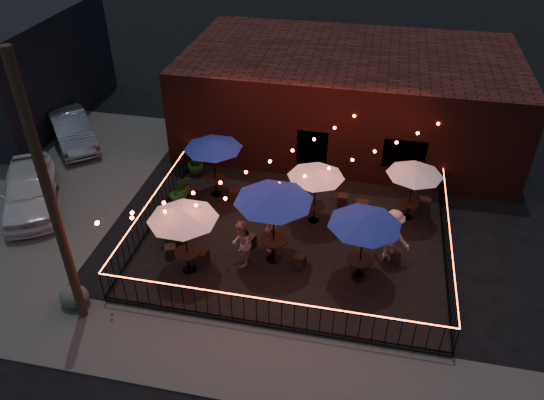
{
  "coord_description": "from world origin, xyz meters",
  "views": [
    {
      "loc": [
        2.19,
        -11.98,
        11.62
      ],
      "look_at": [
        -0.86,
        2.52,
        1.26
      ],
      "focal_mm": 35.0,
      "sensor_mm": 36.0,
      "label": 1
    }
  ],
  "objects_px": {
    "utility_pole": "(51,204)",
    "cooler": "(186,221)",
    "cafe_table_2": "(274,197)",
    "boulder": "(74,297)",
    "cafe_table_0": "(183,215)",
    "cafe_table_4": "(365,221)",
    "cafe_table_5": "(415,171)",
    "cafe_table_3": "(316,173)",
    "cafe_table_1": "(213,145)"
  },
  "relations": [
    {
      "from": "utility_pole",
      "to": "boulder",
      "type": "xyz_separation_m",
      "value": [
        -0.41,
        0.33,
        -3.65
      ]
    },
    {
      "from": "utility_pole",
      "to": "cafe_table_4",
      "type": "xyz_separation_m",
      "value": [
        7.71,
        3.1,
        -1.64
      ]
    },
    {
      "from": "cooler",
      "to": "boulder",
      "type": "relative_size",
      "value": 0.96
    },
    {
      "from": "utility_pole",
      "to": "cafe_table_0",
      "type": "relative_size",
      "value": 2.81
    },
    {
      "from": "cafe_table_3",
      "to": "cafe_table_2",
      "type": "bearing_deg",
      "value": -112.56
    },
    {
      "from": "cafe_table_1",
      "to": "cooler",
      "type": "height_order",
      "value": "cafe_table_1"
    },
    {
      "from": "cafe_table_1",
      "to": "cooler",
      "type": "xyz_separation_m",
      "value": [
        -0.34,
        -2.4,
        -1.73
      ]
    },
    {
      "from": "utility_pole",
      "to": "cafe_table_5",
      "type": "bearing_deg",
      "value": 35.69
    },
    {
      "from": "cafe_table_3",
      "to": "cafe_table_5",
      "type": "height_order",
      "value": "cafe_table_3"
    },
    {
      "from": "cafe_table_4",
      "to": "cooler",
      "type": "xyz_separation_m",
      "value": [
        -6.0,
        1.11,
        -1.78
      ]
    },
    {
      "from": "cafe_table_0",
      "to": "cafe_table_5",
      "type": "relative_size",
      "value": 1.33
    },
    {
      "from": "cafe_table_5",
      "to": "cooler",
      "type": "bearing_deg",
      "value": -162.24
    },
    {
      "from": "cafe_table_4",
      "to": "cafe_table_5",
      "type": "height_order",
      "value": "cafe_table_4"
    },
    {
      "from": "cafe_table_2",
      "to": "boulder",
      "type": "relative_size",
      "value": 3.63
    },
    {
      "from": "utility_pole",
      "to": "cooler",
      "type": "xyz_separation_m",
      "value": [
        1.71,
        4.21,
        -3.41
      ]
    },
    {
      "from": "utility_pole",
      "to": "cafe_table_3",
      "type": "relative_size",
      "value": 3.69
    },
    {
      "from": "cafe_table_0",
      "to": "cafe_table_4",
      "type": "distance_m",
      "value": 5.34
    },
    {
      "from": "cafe_table_4",
      "to": "cafe_table_5",
      "type": "distance_m",
      "value": 3.82
    },
    {
      "from": "utility_pole",
      "to": "cafe_table_4",
      "type": "distance_m",
      "value": 8.47
    },
    {
      "from": "cafe_table_3",
      "to": "cafe_table_5",
      "type": "distance_m",
      "value": 3.39
    },
    {
      "from": "cafe_table_0",
      "to": "cafe_table_5",
      "type": "bearing_deg",
      "value": 32.21
    },
    {
      "from": "utility_pole",
      "to": "cafe_table_4",
      "type": "height_order",
      "value": "utility_pole"
    },
    {
      "from": "utility_pole",
      "to": "cafe_table_3",
      "type": "height_order",
      "value": "utility_pole"
    },
    {
      "from": "cooler",
      "to": "boulder",
      "type": "xyz_separation_m",
      "value": [
        -2.13,
        -3.87,
        -0.24
      ]
    },
    {
      "from": "utility_pole",
      "to": "cafe_table_2",
      "type": "xyz_separation_m",
      "value": [
        4.95,
        3.4,
        -1.38
      ]
    },
    {
      "from": "cafe_table_2",
      "to": "cafe_table_5",
      "type": "bearing_deg",
      "value": 37.06
    },
    {
      "from": "cafe_table_5",
      "to": "boulder",
      "type": "xyz_separation_m",
      "value": [
        -9.61,
        -6.27,
        -1.76
      ]
    },
    {
      "from": "cafe_table_1",
      "to": "cafe_table_2",
      "type": "xyz_separation_m",
      "value": [
        2.9,
        -3.22,
        0.31
      ]
    },
    {
      "from": "cafe_table_3",
      "to": "boulder",
      "type": "height_order",
      "value": "cafe_table_3"
    },
    {
      "from": "cafe_table_1",
      "to": "cafe_table_4",
      "type": "distance_m",
      "value": 6.66
    },
    {
      "from": "boulder",
      "to": "cafe_table_5",
      "type": "bearing_deg",
      "value": 33.12
    },
    {
      "from": "cafe_table_3",
      "to": "cooler",
      "type": "xyz_separation_m",
      "value": [
        -4.21,
        -1.53,
        -1.55
      ]
    },
    {
      "from": "cafe_table_4",
      "to": "boulder",
      "type": "bearing_deg",
      "value": -161.2
    },
    {
      "from": "cafe_table_2",
      "to": "utility_pole",
      "type": "bearing_deg",
      "value": -145.54
    },
    {
      "from": "cafe_table_1",
      "to": "cafe_table_3",
      "type": "xyz_separation_m",
      "value": [
        3.88,
        -0.87,
        -0.18
      ]
    },
    {
      "from": "cafe_table_5",
      "to": "utility_pole",
      "type": "bearing_deg",
      "value": -144.31
    },
    {
      "from": "cafe_table_2",
      "to": "boulder",
      "type": "height_order",
      "value": "cafe_table_2"
    },
    {
      "from": "cafe_table_3",
      "to": "cafe_table_4",
      "type": "distance_m",
      "value": 3.2
    },
    {
      "from": "cafe_table_5",
      "to": "cafe_table_4",
      "type": "bearing_deg",
      "value": -113.01
    },
    {
      "from": "cafe_table_0",
      "to": "cafe_table_1",
      "type": "distance_m",
      "value": 4.29
    },
    {
      "from": "cafe_table_0",
      "to": "boulder",
      "type": "xyz_separation_m",
      "value": [
        -2.84,
        -2.01,
        -1.97
      ]
    },
    {
      "from": "cafe_table_3",
      "to": "cooler",
      "type": "height_order",
      "value": "cafe_table_3"
    },
    {
      "from": "utility_pole",
      "to": "cafe_table_0",
      "type": "height_order",
      "value": "utility_pole"
    },
    {
      "from": "utility_pole",
      "to": "cafe_table_2",
      "type": "distance_m",
      "value": 6.16
    },
    {
      "from": "cafe_table_1",
      "to": "boulder",
      "type": "height_order",
      "value": "cafe_table_1"
    },
    {
      "from": "cafe_table_0",
      "to": "cafe_table_4",
      "type": "xyz_separation_m",
      "value": [
        5.28,
        0.76,
        0.05
      ]
    },
    {
      "from": "utility_pole",
      "to": "cafe_table_0",
      "type": "distance_m",
      "value": 3.77
    },
    {
      "from": "cafe_table_2",
      "to": "cooler",
      "type": "xyz_separation_m",
      "value": [
        -3.24,
        0.81,
        -2.04
      ]
    },
    {
      "from": "boulder",
      "to": "cafe_table_0",
      "type": "bearing_deg",
      "value": 35.22
    },
    {
      "from": "utility_pole",
      "to": "cooler",
      "type": "distance_m",
      "value": 5.68
    }
  ]
}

